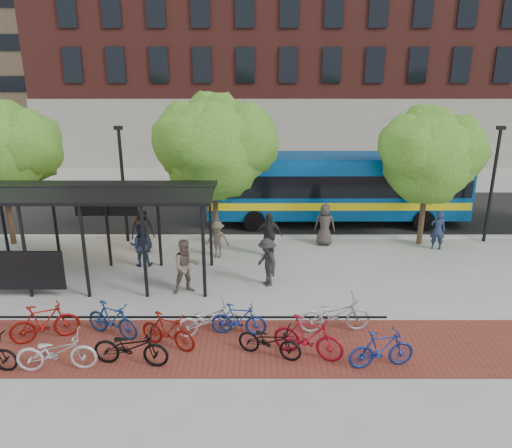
{
  "coord_description": "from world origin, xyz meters",
  "views": [
    {
      "loc": [
        -1.23,
        -17.39,
        7.9
      ],
      "look_at": [
        -1.24,
        1.25,
        1.6
      ],
      "focal_mm": 35.0,
      "sensor_mm": 36.0,
      "label": 1
    }
  ],
  "objects_px": {
    "bike_8": "(269,341)",
    "bike_1": "(44,322)",
    "bike_10": "(335,314)",
    "pedestrian_2": "(141,245)",
    "bus": "(336,184)",
    "bike_11": "(382,349)",
    "bike_7": "(239,319)",
    "pedestrian_3": "(218,239)",
    "bike_5": "(168,331)",
    "pedestrian_6": "(325,225)",
    "lamp_post_right": "(493,182)",
    "pedestrian_9": "(267,262)",
    "bus_shelter": "(61,202)",
    "pedestrian_0": "(142,229)",
    "lamp_post_left": "(123,182)",
    "pedestrian_8": "(186,266)",
    "bike_2": "(56,352)",
    "tree_a": "(1,148)",
    "bike_4": "(131,347)",
    "pedestrian_4": "(269,235)",
    "tree_b": "(216,143)",
    "bike_6": "(208,318)",
    "pedestrian_7": "(438,230)",
    "bike_9": "(308,337)",
    "bike_3": "(112,319)"
  },
  "relations": [
    {
      "from": "bike_8",
      "to": "bike_1",
      "type": "bearing_deg",
      "value": 104.32
    },
    {
      "from": "bike_1",
      "to": "bike_10",
      "type": "bearing_deg",
      "value": -108.51
    },
    {
      "from": "bike_10",
      "to": "pedestrian_2",
      "type": "height_order",
      "value": "pedestrian_2"
    },
    {
      "from": "bus",
      "to": "bike_11",
      "type": "relative_size",
      "value": 6.92
    },
    {
      "from": "bike_7",
      "to": "pedestrian_3",
      "type": "xyz_separation_m",
      "value": [
        -1.07,
        6.03,
        0.28
      ]
    },
    {
      "from": "bike_5",
      "to": "bike_10",
      "type": "xyz_separation_m",
      "value": [
        4.85,
        0.9,
        0.03
      ]
    },
    {
      "from": "bike_11",
      "to": "pedestrian_6",
      "type": "xyz_separation_m",
      "value": [
        -0.33,
        9.14,
        0.38
      ]
    },
    {
      "from": "lamp_post_right",
      "to": "pedestrian_3",
      "type": "distance_m",
      "value": 12.13
    },
    {
      "from": "pedestrian_6",
      "to": "pedestrian_9",
      "type": "bearing_deg",
      "value": 66.47
    },
    {
      "from": "bus_shelter",
      "to": "bike_7",
      "type": "distance_m",
      "value": 7.87
    },
    {
      "from": "bus_shelter",
      "to": "bike_8",
      "type": "xyz_separation_m",
      "value": [
        7.27,
        -4.97,
        -2.52
      ]
    },
    {
      "from": "pedestrian_0",
      "to": "bike_8",
      "type": "bearing_deg",
      "value": -75.97
    },
    {
      "from": "pedestrian_9",
      "to": "lamp_post_right",
      "type": "bearing_deg",
      "value": 88.01
    },
    {
      "from": "lamp_post_left",
      "to": "pedestrian_8",
      "type": "bearing_deg",
      "value": -56.8
    },
    {
      "from": "bike_5",
      "to": "pedestrian_6",
      "type": "relative_size",
      "value": 0.95
    },
    {
      "from": "bike_2",
      "to": "pedestrian_6",
      "type": "distance_m",
      "value": 12.39
    },
    {
      "from": "tree_a",
      "to": "pedestrian_3",
      "type": "height_order",
      "value": "tree_a"
    },
    {
      "from": "bike_4",
      "to": "pedestrian_4",
      "type": "height_order",
      "value": "pedestrian_4"
    },
    {
      "from": "bus_shelter",
      "to": "bike_2",
      "type": "height_order",
      "value": "bus_shelter"
    },
    {
      "from": "tree_b",
      "to": "bike_2",
      "type": "relative_size",
      "value": 3.11
    },
    {
      "from": "bike_6",
      "to": "lamp_post_left",
      "type": "bearing_deg",
      "value": 8.6
    },
    {
      "from": "bike_5",
      "to": "bike_11",
      "type": "relative_size",
      "value": 0.98
    },
    {
      "from": "bike_1",
      "to": "bike_6",
      "type": "distance_m",
      "value": 4.72
    },
    {
      "from": "bike_5",
      "to": "pedestrian_0",
      "type": "distance_m",
      "value": 7.78
    },
    {
      "from": "pedestrian_6",
      "to": "pedestrian_8",
      "type": "distance_m",
      "value": 7.15
    },
    {
      "from": "pedestrian_3",
      "to": "pedestrian_7",
      "type": "relative_size",
      "value": 0.92
    },
    {
      "from": "lamp_post_left",
      "to": "bike_8",
      "type": "distance_m",
      "value": 11.17
    },
    {
      "from": "pedestrian_6",
      "to": "pedestrian_0",
      "type": "bearing_deg",
      "value": 14.55
    },
    {
      "from": "lamp_post_right",
      "to": "pedestrian_3",
      "type": "xyz_separation_m",
      "value": [
        -11.81,
        -1.9,
        -1.97
      ]
    },
    {
      "from": "bike_11",
      "to": "pedestrian_9",
      "type": "relative_size",
      "value": 1.02
    },
    {
      "from": "bus_shelter",
      "to": "tree_a",
      "type": "height_order",
      "value": "tree_a"
    },
    {
      "from": "bike_10",
      "to": "pedestrian_8",
      "type": "xyz_separation_m",
      "value": [
        -4.78,
        2.63,
        0.41
      ]
    },
    {
      "from": "pedestrian_3",
      "to": "bike_1",
      "type": "bearing_deg",
      "value": -115.14
    },
    {
      "from": "pedestrian_2",
      "to": "bike_11",
      "type": "bearing_deg",
      "value": 131.13
    },
    {
      "from": "tree_b",
      "to": "bike_10",
      "type": "height_order",
      "value": "tree_b"
    },
    {
      "from": "bike_10",
      "to": "pedestrian_7",
      "type": "distance_m",
      "value": 8.67
    },
    {
      "from": "bike_1",
      "to": "bike_10",
      "type": "xyz_separation_m",
      "value": [
        8.49,
        0.52,
        -0.01
      ]
    },
    {
      "from": "pedestrian_8",
      "to": "bike_2",
      "type": "bearing_deg",
      "value": -143.18
    },
    {
      "from": "tree_a",
      "to": "bike_9",
      "type": "xyz_separation_m",
      "value": [
        12.1,
        -8.82,
        -3.64
      ]
    },
    {
      "from": "bike_2",
      "to": "pedestrian_0",
      "type": "relative_size",
      "value": 1.05
    },
    {
      "from": "bike_8",
      "to": "bike_9",
      "type": "height_order",
      "value": "bike_9"
    },
    {
      "from": "bike_5",
      "to": "bike_7",
      "type": "height_order",
      "value": "bike_5"
    },
    {
      "from": "pedestrian_4",
      "to": "pedestrian_7",
      "type": "distance_m",
      "value": 7.28
    },
    {
      "from": "bike_9",
      "to": "pedestrian_7",
      "type": "height_order",
      "value": "pedestrian_7"
    },
    {
      "from": "bike_1",
      "to": "pedestrian_2",
      "type": "relative_size",
      "value": 1.12
    },
    {
      "from": "bike_10",
      "to": "lamp_post_left",
      "type": "bearing_deg",
      "value": 40.54
    },
    {
      "from": "bike_10",
      "to": "pedestrian_4",
      "type": "xyz_separation_m",
      "value": [
        -1.84,
        5.94,
        0.38
      ]
    },
    {
      "from": "bike_10",
      "to": "pedestrian_0",
      "type": "distance_m",
      "value": 9.69
    },
    {
      "from": "bike_3",
      "to": "bike_10",
      "type": "xyz_separation_m",
      "value": [
        6.59,
        0.28,
        0.02
      ]
    },
    {
      "from": "lamp_post_left",
      "to": "pedestrian_7",
      "type": "bearing_deg",
      "value": -4.0
    }
  ]
}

